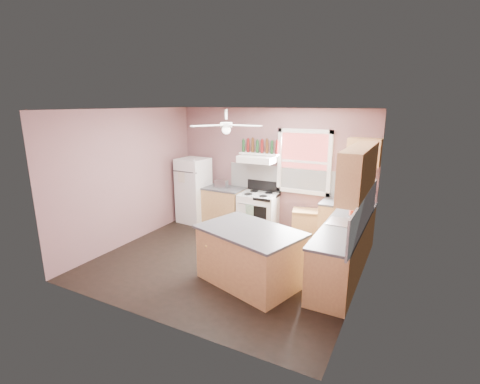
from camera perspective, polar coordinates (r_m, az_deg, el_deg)
The scene contains 32 objects.
floor at distance 6.46m, azimuth -2.05°, elevation -11.29°, with size 4.50×4.50×0.00m, color black.
ceiling at distance 5.82m, azimuth -2.30°, elevation 13.40°, with size 4.50×4.50×0.00m, color white.
wall_back at distance 7.78m, azimuth 5.23°, elevation 3.62°, with size 4.50×0.05×2.70m, color brown.
wall_right at distance 5.30m, azimuth 19.78°, elevation -2.39°, with size 0.05×4.00×2.70m, color brown.
wall_left at distance 7.37m, azimuth -17.75°, elevation 2.37°, with size 0.05×4.00×2.70m, color brown.
backsplash_back at distance 7.63m, azimuth 8.21°, elevation 1.96°, with size 2.90×0.03×0.55m, color white.
backsplash_right at distance 5.64m, azimuth 19.67°, elevation -3.24°, with size 0.03×2.60×0.55m, color white.
window_view at distance 7.45m, azimuth 10.50°, elevation 4.90°, with size 1.00×0.02×1.20m, color maroon.
window_frame at distance 7.43m, azimuth 10.44°, elevation 4.87°, with size 1.16×0.07×1.36m, color white.
refrigerator at distance 8.37m, azimuth -7.60°, elevation 0.25°, with size 0.65×0.63×1.54m, color white.
base_cabinet_left at distance 8.18m, azimuth -2.69°, elevation -2.45°, with size 0.90×0.60×0.86m, color #B07B49.
counter_left at distance 8.06m, azimuth -2.72°, elevation 0.61°, with size 0.92×0.62×0.04m, color #3F3F41.
toaster at distance 8.00m, azimuth -3.08°, elevation 1.32°, with size 0.28×0.16×0.18m, color silver.
stove at distance 7.77m, azimuth 3.02°, elevation -3.38°, with size 0.81×0.64×0.86m, color white.
range_hood at distance 7.58m, azimuth 2.86°, elevation 5.44°, with size 0.78×0.50×0.14m, color white.
bottle_shelf at distance 7.67m, azimuth 3.25°, elevation 6.30°, with size 0.90×0.26×0.03m, color white.
cart at distance 7.50m, azimuth 10.98°, elevation -5.23°, with size 0.62×0.42×0.62m, color #B07B49.
base_cabinet_corner at distance 7.25m, azimuth 16.99°, elevation -5.33°, with size 1.00×0.60×0.86m, color #B07B49.
base_cabinet_right at distance 5.93m, azimuth 16.30°, elevation -9.78°, with size 0.60×2.20×0.86m, color #B07B49.
counter_corner at distance 7.12m, azimuth 17.26°, elevation -1.92°, with size 1.02×0.62×0.04m, color #3F3F41.
counter_right at distance 5.77m, azimuth 16.52°, elevation -5.68°, with size 0.62×2.22×0.04m, color #3F3F41.
sink at distance 5.95m, azimuth 16.91°, elevation -4.93°, with size 0.55×0.45×0.03m, color silver.
faucet at distance 5.90m, azimuth 18.49°, elevation -4.45°, with size 0.03×0.03×0.14m, color silver.
upper_cabinet_right at distance 5.71m, azimuth 18.94°, elevation 3.31°, with size 0.33×1.80×0.76m, color #B07B49.
upper_cabinet_corner at distance 7.01m, azimuth 19.69°, elevation 6.19°, with size 0.60×0.33×0.52m, color #B07B49.
paper_towel at distance 7.14m, azimuth 20.24°, elevation 0.95°, with size 0.12×0.12×0.26m, color white.
island at distance 5.60m, azimuth 1.58°, elevation -10.65°, with size 1.50×0.95×0.86m, color #B07B49.
island_top at distance 5.43m, azimuth 1.61°, elevation -6.34°, with size 1.59×1.03×0.04m, color #3F3F41.
ceiling_fan_hub at distance 5.83m, azimuth -2.27°, elevation 10.94°, with size 0.20×0.20×0.08m, color white.
soap_bottle at distance 5.92m, azimuth 18.56°, elevation -4.04°, with size 0.08×0.08×0.21m, color silver.
red_caddy at distance 6.35m, azimuth 18.34°, elevation -3.29°, with size 0.18×0.12×0.10m, color #B2260F.
wine_bottles at distance 7.65m, azimuth 3.27°, elevation 7.48°, with size 0.86×0.06×0.31m.
Camera 1 is at (2.89, -5.05, 2.81)m, focal length 26.00 mm.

